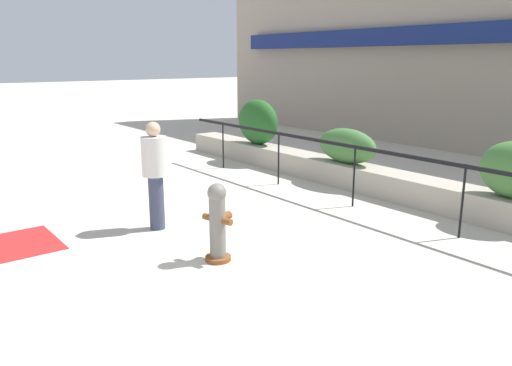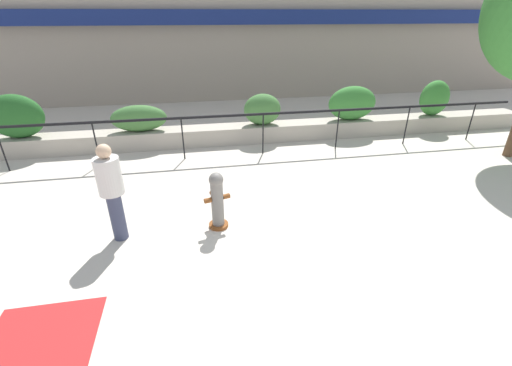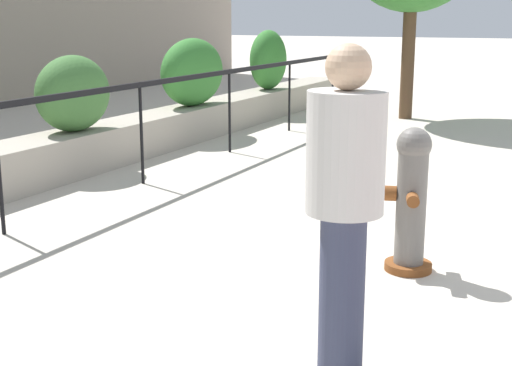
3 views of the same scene
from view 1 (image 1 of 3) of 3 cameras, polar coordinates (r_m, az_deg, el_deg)
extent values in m
plane|color=beige|center=(5.05, -9.09, -18.06)|extent=(120.00, 120.00, 0.00)
cube|color=#ADA393|center=(9.17, 25.78, -2.73)|extent=(18.00, 0.70, 0.50)
cube|color=black|center=(8.02, 22.87, 1.75)|extent=(15.00, 0.05, 0.06)
cylinder|color=black|center=(12.51, -3.78, 4.31)|extent=(0.04, 0.04, 1.15)
cylinder|color=black|center=(10.83, 2.59, 2.82)|extent=(0.04, 0.04, 1.15)
cylinder|color=black|center=(9.34, 11.13, 0.76)|extent=(0.04, 0.04, 1.15)
cylinder|color=black|center=(8.14, 22.51, -2.00)|extent=(0.04, 0.04, 1.15)
ellipsoid|color=#235B23|center=(13.08, 0.20, 7.00)|extent=(1.41, 0.67, 1.16)
ellipsoid|color=#427538|center=(10.86, 10.33, 4.21)|extent=(1.53, 0.59, 0.74)
cylinder|color=brown|center=(6.89, -4.35, -8.56)|extent=(0.43, 0.43, 0.06)
cylinder|color=slate|center=(6.73, -4.42, -4.98)|extent=(0.27, 0.27, 0.85)
sphere|color=slate|center=(6.59, -4.50, -1.12)|extent=(0.25, 0.25, 0.25)
cylinder|color=brown|center=(6.83, -3.45, -3.78)|extent=(0.15, 0.17, 0.11)
cylinder|color=brown|center=(6.59, -3.29, -4.44)|extent=(0.15, 0.12, 0.09)
cylinder|color=brown|center=(6.80, -5.55, -3.88)|extent=(0.15, 0.12, 0.09)
cylinder|color=#383D56|center=(8.14, -11.29, -2.18)|extent=(0.33, 0.33, 0.88)
cylinder|color=silver|center=(7.96, -11.55, 3.01)|extent=(0.56, 0.56, 0.62)
sphere|color=#D6AD89|center=(7.90, -11.70, 6.04)|extent=(0.23, 0.23, 0.23)
cube|color=#B22323|center=(8.21, -26.25, -6.43)|extent=(1.28, 1.28, 0.01)
camera|label=2|loc=(5.98, -58.41, 15.96)|focal=24.00mm
camera|label=3|loc=(10.68, -25.27, 8.28)|focal=50.00mm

